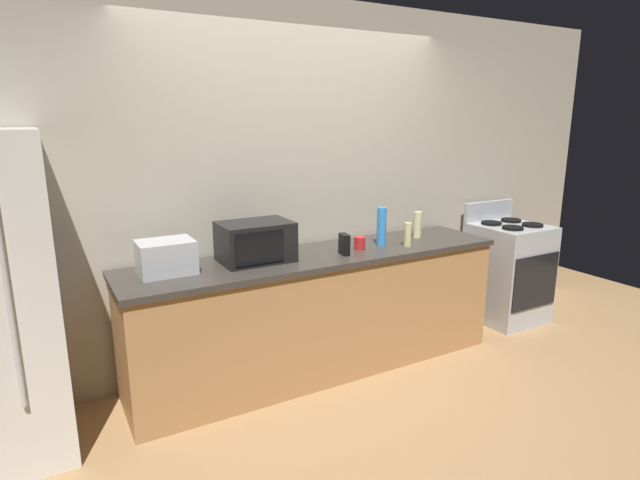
# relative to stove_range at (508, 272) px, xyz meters

# --- Properties ---
(ground_plane) EXTENTS (8.00, 8.00, 0.00)m
(ground_plane) POSITION_rel_stove_range_xyz_m (-2.00, -0.40, -0.46)
(ground_plane) COLOR #A87F51
(back_wall) EXTENTS (6.40, 0.10, 2.70)m
(back_wall) POSITION_rel_stove_range_xyz_m (-2.00, 0.41, 0.89)
(back_wall) COLOR #B2A893
(back_wall) RESTS_ON ground_plane
(counter_run) EXTENTS (2.84, 0.64, 0.90)m
(counter_run) POSITION_rel_stove_range_xyz_m (-2.00, 0.00, -0.01)
(counter_run) COLOR #B27F4C
(counter_run) RESTS_ON ground_plane
(stove_range) EXTENTS (0.60, 0.61, 1.08)m
(stove_range) POSITION_rel_stove_range_xyz_m (0.00, 0.00, 0.00)
(stove_range) COLOR #B7BABF
(stove_range) RESTS_ON ground_plane
(microwave) EXTENTS (0.48, 0.35, 0.27)m
(microwave) POSITION_rel_stove_range_xyz_m (-2.48, 0.05, 0.57)
(microwave) COLOR black
(microwave) RESTS_ON counter_run
(toaster_oven) EXTENTS (0.34, 0.26, 0.21)m
(toaster_oven) POSITION_rel_stove_range_xyz_m (-3.07, 0.06, 0.54)
(toaster_oven) COLOR #B7BABF
(toaster_oven) RESTS_ON counter_run
(cordless_phone) EXTENTS (0.07, 0.12, 0.15)m
(cordless_phone) POSITION_rel_stove_range_xyz_m (-1.86, -0.11, 0.51)
(cordless_phone) COLOR black
(cordless_phone) RESTS_ON counter_run
(bottle_vinegar) EXTENTS (0.06, 0.06, 0.18)m
(bottle_vinegar) POSITION_rel_stove_range_xyz_m (-1.32, -0.14, 0.53)
(bottle_vinegar) COLOR beige
(bottle_vinegar) RESTS_ON counter_run
(bottle_hand_soap) EXTENTS (0.07, 0.07, 0.21)m
(bottle_hand_soap) POSITION_rel_stove_range_xyz_m (-1.06, 0.05, 0.55)
(bottle_hand_soap) COLOR beige
(bottle_hand_soap) RESTS_ON counter_run
(bottle_spray_cleaner) EXTENTS (0.07, 0.07, 0.29)m
(bottle_spray_cleaner) POSITION_rel_stove_range_xyz_m (-1.47, -0.02, 0.59)
(bottle_spray_cleaner) COLOR #338CE5
(bottle_spray_cleaner) RESTS_ON counter_run
(mug_red) EXTENTS (0.08, 0.08, 0.10)m
(mug_red) POSITION_rel_stove_range_xyz_m (-1.69, -0.04, 0.49)
(mug_red) COLOR red
(mug_red) RESTS_ON counter_run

